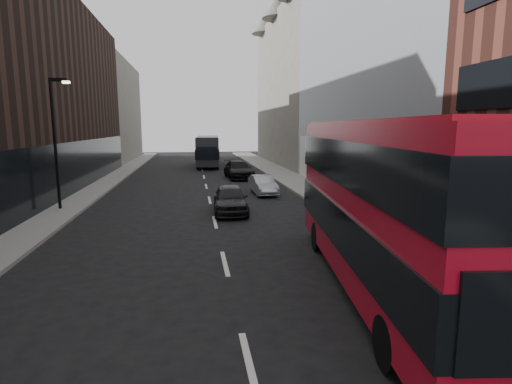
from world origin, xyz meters
name	(u,v)px	position (x,y,z in m)	size (l,w,h in m)	color
sidewalk_right	(303,185)	(7.50, 25.00, 0.07)	(3.00, 80.00, 0.15)	slate
sidewalk_left	(96,190)	(-8.00, 25.00, 0.07)	(2.00, 80.00, 0.15)	slate
building_modern_block	(380,46)	(11.47, 21.00, 9.90)	(5.03, 22.00, 20.00)	#A9AFB4
building_victorian	(293,85)	(11.38, 44.00, 9.66)	(6.50, 24.00, 21.00)	#69635C
building_left_mid	(59,97)	(-11.50, 30.00, 7.00)	(5.00, 24.00, 14.00)	black
building_left_far	(113,112)	(-11.50, 52.00, 6.50)	(5.00, 20.00, 13.00)	#69635C
street_lamp	(56,135)	(-8.22, 18.00, 4.18)	(1.06, 0.22, 7.00)	black
red_bus	(387,199)	(4.27, 5.07, 2.65)	(4.26, 12.03, 4.77)	#B80B20
grey_bus	(208,150)	(0.80, 42.36, 1.87)	(3.12, 10.93, 3.49)	black
car_a	(230,199)	(0.96, 16.12, 0.75)	(1.78, 4.43, 1.51)	black
car_b	(263,185)	(3.75, 21.80, 0.65)	(1.37, 3.92, 1.29)	#9A9CA2
car_c	(239,170)	(3.08, 30.64, 0.78)	(2.18, 5.35, 1.55)	black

